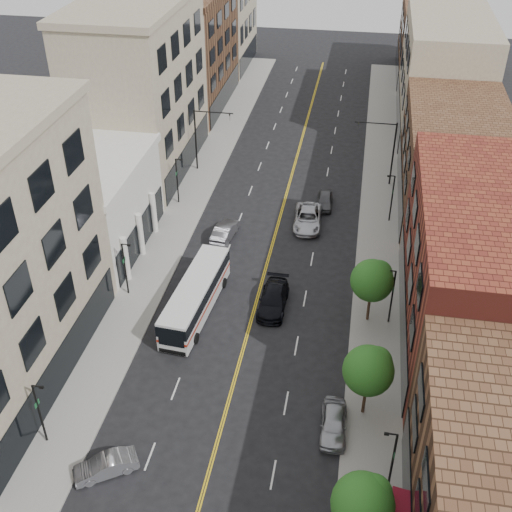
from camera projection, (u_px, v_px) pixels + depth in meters
The scene contains 28 objects.
sidewalk_left at pixel (175, 228), 63.83m from camera, with size 4.00×110.00×0.15m, color gray.
sidewalk_right at pixel (378, 247), 60.99m from camera, with size 4.00×110.00×0.15m, color gray.
bldg_l_white at pixel (87, 207), 59.35m from camera, with size 10.00×14.00×8.00m, color silver.
bldg_l_far_a at pixel (140, 91), 70.35m from camera, with size 10.00×20.00×18.00m, color gray.
bldg_l_far_b at pixel (188, 51), 87.45m from camera, with size 10.00×20.00×15.00m, color brown.
bldg_l_far_c at pixel (217, 1), 100.67m from camera, with size 10.00×16.00×20.00m, color gray.
bldg_r_mid at pixel (479, 270), 47.70m from camera, with size 10.00×22.00×12.00m, color maroon.
bldg_r_far_a at pixel (454, 160), 65.34m from camera, with size 10.00×20.00×10.00m, color brown.
bldg_r_far_b at pixel (444, 74), 81.28m from camera, with size 10.00×22.00×14.00m, color gray.
bldg_r_far_c at pixel (434, 41), 98.38m from camera, with size 10.00×18.00×11.00m, color brown.
tree_r_1 at pixel (365, 502), 33.64m from camera, with size 3.40×3.40×5.59m.
tree_r_2 at pixel (370, 369), 41.77m from camera, with size 3.40×3.40×5.59m.
tree_r_3 at pixel (373, 279), 49.90m from camera, with size 3.40×3.40×5.59m.
lamp_l_1 at pixel (40, 410), 40.38m from camera, with size 0.81×0.55×5.05m.
lamp_l_2 at pixel (125, 266), 53.39m from camera, with size 0.81×0.55×5.05m.
lamp_l_3 at pixel (177, 178), 66.39m from camera, with size 0.81×0.55×5.05m.
lamp_r_1 at pixel (392, 460), 37.27m from camera, with size 0.81×0.55×5.05m.
lamp_r_2 at pixel (392, 294), 50.28m from camera, with size 0.81×0.55×5.05m.
lamp_r_3 at pixel (392, 196), 63.28m from camera, with size 0.81×0.55×5.05m.
signal_mast_left at pixel (202, 133), 71.85m from camera, with size 4.49×0.18×7.20m.
signal_mast_right at pixel (387, 146), 68.93m from camera, with size 4.49×0.18×7.20m.
city_bus at pixel (196, 295), 52.24m from camera, with size 3.39×11.37×2.88m.
car_angle_b at pixel (106, 466), 39.68m from camera, with size 1.39×3.97×1.31m, color #AFB1B7.
car_parked_far at pixel (333, 423), 42.38m from camera, with size 1.75×4.34×1.48m, color #A2A3AA.
car_lane_behind at pixel (225, 231), 62.05m from camera, with size 1.60×4.58×1.51m, color #4D4D52.
car_lane_a at pixel (273, 299), 53.20m from camera, with size 2.23×5.49×1.59m, color black.
car_lane_b at pixel (308, 218), 63.92m from camera, with size 2.70×5.86×1.63m, color #BABCC3.
car_lane_c at pixel (325, 200), 67.14m from camera, with size 1.64×4.08×1.39m, color #47474B.
Camera 1 is at (7.29, -17.06, 33.81)m, focal length 45.00 mm.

